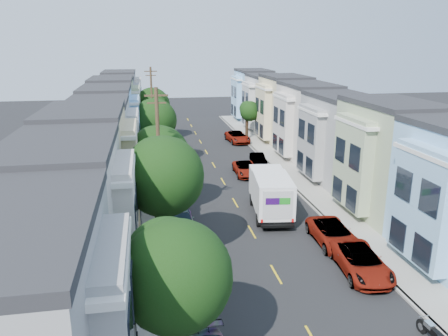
# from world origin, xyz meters

# --- Properties ---
(ground) EXTENTS (160.00, 160.00, 0.00)m
(ground) POSITION_xyz_m (0.00, 0.00, 0.00)
(ground) COLOR black
(ground) RESTS_ON ground
(road_slab) EXTENTS (12.00, 70.00, 0.02)m
(road_slab) POSITION_xyz_m (0.00, 15.00, 0.01)
(road_slab) COLOR black
(road_slab) RESTS_ON ground
(curb_left) EXTENTS (0.30, 70.00, 0.15)m
(curb_left) POSITION_xyz_m (-6.05, 15.00, 0.07)
(curb_left) COLOR gray
(curb_left) RESTS_ON ground
(curb_right) EXTENTS (0.30, 70.00, 0.15)m
(curb_right) POSITION_xyz_m (6.05, 15.00, 0.07)
(curb_right) COLOR gray
(curb_right) RESTS_ON ground
(sidewalk_left) EXTENTS (2.60, 70.00, 0.15)m
(sidewalk_left) POSITION_xyz_m (-7.35, 15.00, 0.07)
(sidewalk_left) COLOR gray
(sidewalk_left) RESTS_ON ground
(sidewalk_right) EXTENTS (2.60, 70.00, 0.15)m
(sidewalk_right) POSITION_xyz_m (7.35, 15.00, 0.07)
(sidewalk_right) COLOR gray
(sidewalk_right) RESTS_ON ground
(centerline) EXTENTS (0.12, 70.00, 0.01)m
(centerline) POSITION_xyz_m (0.00, 15.00, 0.00)
(centerline) COLOR gold
(centerline) RESTS_ON ground
(townhouse_row_left) EXTENTS (5.00, 70.00, 8.50)m
(townhouse_row_left) POSITION_xyz_m (-11.15, 15.00, 0.00)
(townhouse_row_left) COLOR #999999
(townhouse_row_left) RESTS_ON ground
(townhouse_row_right) EXTENTS (5.00, 70.00, 8.50)m
(townhouse_row_right) POSITION_xyz_m (11.15, 15.00, 0.00)
(townhouse_row_right) COLOR #999999
(townhouse_row_right) RESTS_ON ground
(tree_a) EXTENTS (4.32, 4.32, 6.81)m
(tree_a) POSITION_xyz_m (-6.30, -13.25, 4.63)
(tree_a) COLOR black
(tree_a) RESTS_ON ground
(tree_b) EXTENTS (4.70, 4.70, 7.98)m
(tree_b) POSITION_xyz_m (-6.30, -3.68, 5.60)
(tree_b) COLOR black
(tree_b) RESTS_ON ground
(tree_c) EXTENTS (4.70, 4.70, 7.04)m
(tree_c) POSITION_xyz_m (-6.30, 4.82, 4.67)
(tree_c) COLOR black
(tree_c) RESTS_ON ground
(tree_d) EXTENTS (4.70, 4.70, 7.40)m
(tree_d) POSITION_xyz_m (-6.30, 18.76, 5.03)
(tree_d) COLOR black
(tree_d) RESTS_ON ground
(tree_e) EXTENTS (4.70, 4.70, 7.26)m
(tree_e) POSITION_xyz_m (-6.30, 31.91, 4.89)
(tree_e) COLOR black
(tree_e) RESTS_ON ground
(tree_far_r) EXTENTS (2.80, 2.80, 5.33)m
(tree_far_r) POSITION_xyz_m (6.89, 30.49, 3.87)
(tree_far_r) COLOR black
(tree_far_r) RESTS_ON ground
(utility_pole_near) EXTENTS (1.60, 0.26, 10.00)m
(utility_pole_near) POSITION_xyz_m (-6.30, 2.00, 5.15)
(utility_pole_near) COLOR #42301E
(utility_pole_near) RESTS_ON ground
(utility_pole_far) EXTENTS (1.60, 0.26, 10.00)m
(utility_pole_far) POSITION_xyz_m (-6.30, 28.00, 5.15)
(utility_pole_far) COLOR #42301E
(utility_pole_far) RESTS_ON ground
(fedex_truck) EXTENTS (2.67, 6.93, 3.32)m
(fedex_truck) POSITION_xyz_m (2.19, 3.07, 1.86)
(fedex_truck) COLOR white
(fedex_truck) RESTS_ON ground
(lead_sedan) EXTENTS (2.36, 4.86, 1.33)m
(lead_sedan) POSITION_xyz_m (2.63, 13.64, 0.67)
(lead_sedan) COLOR black
(lead_sedan) RESTS_ON ground
(parked_left_b) EXTENTS (1.98, 4.56, 1.45)m
(parked_left_b) POSITION_xyz_m (-4.90, -7.02, 0.72)
(parked_left_b) COLOR black
(parked_left_b) RESTS_ON ground
(parked_left_c) EXTENTS (1.95, 4.34, 1.28)m
(parked_left_c) POSITION_xyz_m (-4.90, 1.71, 0.64)
(parked_left_c) COLOR #ADB0BA
(parked_left_c) RESTS_ON ground
(parked_left_d) EXTENTS (2.21, 4.51, 1.23)m
(parked_left_d) POSITION_xyz_m (-4.90, 13.24, 0.62)
(parked_left_d) COLOR #4E2210
(parked_left_d) RESTS_ON ground
(parked_right_a) EXTENTS (2.87, 5.48, 1.47)m
(parked_right_a) POSITION_xyz_m (4.90, -6.72, 0.74)
(parked_right_a) COLOR #3D4143
(parked_right_a) RESTS_ON ground
(parked_right_b) EXTENTS (2.54, 5.30, 1.46)m
(parked_right_b) POSITION_xyz_m (4.90, -2.82, 0.73)
(parked_right_b) COLOR #B0B1C0
(parked_right_b) RESTS_ON ground
(parked_right_c) EXTENTS (1.40, 3.69, 1.22)m
(parked_right_c) POSITION_xyz_m (4.90, 17.37, 0.61)
(parked_right_c) COLOR black
(parked_right_c) RESTS_ON ground
(parked_right_d) EXTENTS (2.94, 5.56, 1.49)m
(parked_right_d) POSITION_xyz_m (4.90, 28.68, 0.74)
(parked_right_d) COLOR black
(parked_right_d) RESTS_ON ground
(motorcycle) EXTENTS (0.30, 2.16, 0.86)m
(motorcycle) POSITION_xyz_m (5.18, -12.99, 0.45)
(motorcycle) COLOR black
(motorcycle) RESTS_ON ground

